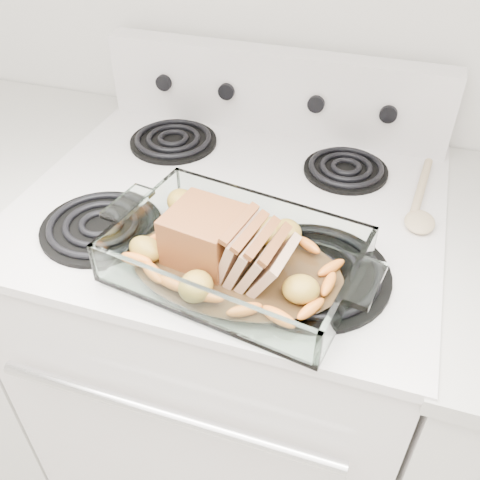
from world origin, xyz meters
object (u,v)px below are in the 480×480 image
(electric_range, at_px, (234,350))
(baking_dish, at_px, (236,262))
(counter_left, at_px, (6,294))
(pork_roast, at_px, (218,243))

(electric_range, xyz_separation_m, baking_dish, (0.07, -0.20, 0.48))
(electric_range, bearing_deg, counter_left, -179.90)
(electric_range, xyz_separation_m, pork_roast, (0.05, -0.20, 0.51))
(counter_left, xyz_separation_m, baking_dish, (0.74, -0.20, 0.50))
(pork_roast, bearing_deg, electric_range, 97.31)
(counter_left, height_order, baking_dish, baking_dish)
(electric_range, bearing_deg, pork_roast, -77.07)
(baking_dish, xyz_separation_m, pork_roast, (-0.03, 0.00, 0.03))
(counter_left, distance_m, pork_roast, 0.91)
(baking_dish, bearing_deg, electric_range, 120.07)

